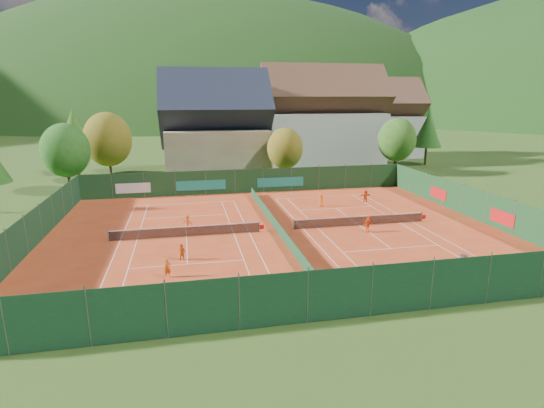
{
  "coord_description": "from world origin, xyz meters",
  "views": [
    {
      "loc": [
        -7.82,
        -35.69,
        11.81
      ],
      "look_at": [
        0.0,
        2.0,
        2.0
      ],
      "focal_mm": 28.0,
      "sensor_mm": 36.0,
      "label": 1
    }
  ],
  "objects": [
    {
      "name": "loose_ball_4",
      "position": [
        8.51,
        -1.1,
        0.03
      ],
      "size": [
        0.07,
        0.07,
        0.07
      ],
      "primitive_type": "sphere",
      "color": "#CCD833",
      "rests_on": "ground"
    },
    {
      "name": "fence_south",
      "position": [
        0.0,
        -16.0,
        1.5
      ],
      "size": [
        40.0,
        0.04,
        3.0
      ],
      "color": "#143820",
      "rests_on": "ground"
    },
    {
      "name": "tree_west_mid",
      "position": [
        -18.0,
        26.0,
        6.07
      ],
      "size": [
        6.44,
        6.44,
        9.78
      ],
      "color": "#472C19",
      "rests_on": "ground"
    },
    {
      "name": "court_divider",
      "position": [
        0.0,
        0.0,
        0.5
      ],
      "size": [
        0.03,
        28.8,
        1.0
      ],
      "color": "#153921",
      "rests_on": "ground"
    },
    {
      "name": "tree_east_front",
      "position": [
        24.0,
        24.0,
        5.39
      ],
      "size": [
        5.72,
        5.72,
        8.69
      ],
      "color": "#412917",
      "rests_on": "ground"
    },
    {
      "name": "tree_west_back",
      "position": [
        -24.0,
        34.0,
        6.74
      ],
      "size": [
        5.6,
        5.6,
        10.0
      ],
      "color": "#452718",
      "rests_on": "ground"
    },
    {
      "name": "chalet",
      "position": [
        -3.0,
        30.0,
        6.62
      ],
      "size": [
        16.2,
        12.0,
        16.0
      ],
      "color": "#CDB891",
      "rests_on": "ground"
    },
    {
      "name": "loose_ball_1",
      "position": [
        5.99,
        -9.26,
        0.03
      ],
      "size": [
        0.07,
        0.07,
        0.07
      ],
      "primitive_type": "sphere",
      "color": "#CCD833",
      "rests_on": "ground"
    },
    {
      "name": "hotel_block_a",
      "position": [
        16.0,
        36.0,
        7.38
      ],
      "size": [
        21.6,
        11.0,
        17.25
      ],
      "color": "silver",
      "rests_on": "ground"
    },
    {
      "name": "fence_west",
      "position": [
        -20.0,
        0.0,
        1.5
      ],
      "size": [
        0.04,
        32.0,
        3.0
      ],
      "color": "#153B20",
      "rests_on": "ground"
    },
    {
      "name": "player_right_far_a",
      "position": [
        6.66,
        7.51,
        0.7
      ],
      "size": [
        0.71,
        0.49,
        1.41
      ],
      "primitive_type": "imported",
      "rotation": [
        0.0,
        0.0,
        3.2
      ],
      "color": "orange",
      "rests_on": "ground"
    },
    {
      "name": "ball_hopper",
      "position": [
        11.58,
        -10.42,
        0.56
      ],
      "size": [
        0.34,
        0.34,
        0.8
      ],
      "color": "slate",
      "rests_on": "ground"
    },
    {
      "name": "tennis_net_right",
      "position": [
        8.15,
        0.0,
        0.51
      ],
      "size": [
        13.3,
        0.1,
        1.02
      ],
      "color": "#59595B",
      "rests_on": "ground"
    },
    {
      "name": "tree_east_back",
      "position": [
        26.0,
        40.0,
        6.74
      ],
      "size": [
        7.15,
        7.15,
        10.86
      ],
      "color": "#412417",
      "rests_on": "ground"
    },
    {
      "name": "loose_ball_0",
      "position": [
        -9.76,
        -5.24,
        0.03
      ],
      "size": [
        0.07,
        0.07,
        0.07
      ],
      "primitive_type": "sphere",
      "color": "#CCD833",
      "rests_on": "ground"
    },
    {
      "name": "mountain_backdrop",
      "position": [
        28.54,
        233.48,
        -39.64
      ],
      "size": [
        820.0,
        530.0,
        242.0
      ],
      "color": "black",
      "rests_on": "ground"
    },
    {
      "name": "player_left_near",
      "position": [
        -9.3,
        -8.49,
        0.67
      ],
      "size": [
        0.58,
        0.48,
        1.34
      ],
      "primitive_type": "imported",
      "rotation": [
        0.0,
        0.0,
        0.38
      ],
      "color": "#CA5312",
      "rests_on": "ground"
    },
    {
      "name": "ground",
      "position": [
        0.0,
        0.0,
        -0.02
      ],
      "size": [
        600.0,
        600.0,
        0.0
      ],
      "primitive_type": "plane",
      "color": "#2C4A17",
      "rests_on": "ground"
    },
    {
      "name": "player_left_far",
      "position": [
        -7.86,
        2.25,
        0.65
      ],
      "size": [
        0.96,
        0.75,
        1.31
      ],
      "primitive_type": "imported",
      "rotation": [
        0.0,
        0.0,
        2.79
      ],
      "color": "#EA4C14",
      "rests_on": "ground"
    },
    {
      "name": "fence_north",
      "position": [
        -0.46,
        15.99,
        1.47
      ],
      "size": [
        40.0,
        0.1,
        3.0
      ],
      "color": "#163C1D",
      "rests_on": "ground"
    },
    {
      "name": "tree_east_mid",
      "position": [
        34.0,
        32.0,
        6.06
      ],
      "size": [
        5.04,
        5.04,
        9.0
      ],
      "color": "#412E17",
      "rests_on": "ground"
    },
    {
      "name": "player_right_near",
      "position": [
        7.85,
        -2.12,
        0.78
      ],
      "size": [
        0.99,
        0.67,
        1.56
      ],
      "primitive_type": "imported",
      "rotation": [
        0.0,
        0.0,
        0.35
      ],
      "color": "#FC4F16",
      "rests_on": "ground"
    },
    {
      "name": "clay_pad",
      "position": [
        0.0,
        0.0,
        0.01
      ],
      "size": [
        40.0,
        32.0,
        0.01
      ],
      "primitive_type": "cube",
      "color": "#BE3D1B",
      "rests_on": "ground"
    },
    {
      "name": "loose_ball_2",
      "position": [
        4.66,
        1.15,
        0.03
      ],
      "size": [
        0.07,
        0.07,
        0.07
      ],
      "primitive_type": "sphere",
      "color": "#CCD833",
      "rests_on": "ground"
    },
    {
      "name": "fence_east",
      "position": [
        20.0,
        0.05,
        1.48
      ],
      "size": [
        0.09,
        32.0,
        3.0
      ],
      "color": "#14391B",
      "rests_on": "ground"
    },
    {
      "name": "tree_west_front",
      "position": [
        -22.0,
        20.0,
        5.39
      ],
      "size": [
        5.72,
        5.72,
        8.69
      ],
      "color": "#442C18",
      "rests_on": "ground"
    },
    {
      "name": "hotel_block_b",
      "position": [
        30.0,
        44.0,
        6.62
      ],
      "size": [
        17.28,
        10.0,
        15.5
      ],
      "color": "silver",
      "rests_on": "ground"
    },
    {
      "name": "tree_center",
      "position": [
        6.0,
        22.0,
        4.72
      ],
      "size": [
        5.01,
        5.01,
        7.6
      ],
      "color": "#452C18",
      "rests_on": "ground"
    },
    {
      "name": "player_left_mid",
      "position": [
        -8.36,
        -5.52,
        0.63
      ],
      "size": [
        0.76,
        0.69,
        1.26
      ],
      "primitive_type": "imported",
      "rotation": [
        0.0,
        0.0,
        -0.43
      ],
      "color": "#CE5512",
      "rests_on": "ground"
    },
    {
      "name": "court_markings_right",
      "position": [
        8.0,
        0.0,
        0.01
      ],
      "size": [
        11.03,
        23.83,
        0.0
      ],
      "color": "white",
      "rests_on": "ground"
    },
    {
      "name": "tennis_net_left",
      "position": [
        -7.85,
        0.0,
        0.51
      ],
      "size": [
        13.3,
        0.1,
        1.02
      ],
      "color": "#59595B",
      "rests_on": "ground"
    },
    {
      "name": "player_right_far_b",
      "position": [
        12.26,
        8.38,
        0.74
      ],
      "size": [
        1.41,
        0.58,
        1.48
      ],
      "primitive_type": "imported",
      "rotation": [
        0.0,
        0.0,
        3.25
      ],
      "color": "#E54914",
      "rests_on": "ground"
    },
    {
      "name": "loose_ball_3",
      "position": [
        -1.63,
        9.58,
        0.03
      ],
      "size": [
        0.07,
        0.07,
        0.07
      ],
      "primitive_type": "sphere",
      "color": "#CCD833",
      "rests_on": "ground"
    },
    {
      "name": "court_markings_left",
      "position": [
        -8.0,
        0.0,
        0.01
      ],
      "size": [
        11.03,
        23.83,
        0.0
      ],
      "color": "white",
      "rests_on": "ground"
    }
  ]
}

